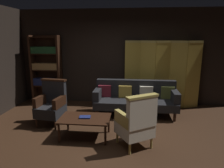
# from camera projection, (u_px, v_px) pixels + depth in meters

# --- Properties ---
(ground_plane) EXTENTS (10.00, 10.00, 0.00)m
(ground_plane) POSITION_uv_depth(u_px,v_px,m) (108.00, 139.00, 4.10)
(ground_plane) COLOR #331E11
(back_wall) EXTENTS (7.20, 0.10, 2.80)m
(back_wall) POSITION_uv_depth(u_px,v_px,m) (118.00, 57.00, 6.16)
(back_wall) COLOR black
(back_wall) RESTS_ON ground_plane
(folding_screen) EXTENTS (2.14, 0.26, 1.90)m
(folding_screen) POSITION_uv_depth(u_px,v_px,m) (162.00, 73.00, 5.85)
(folding_screen) COLOR #B29338
(folding_screen) RESTS_ON ground_plane
(bookshelf) EXTENTS (0.90, 0.32, 2.05)m
(bookshelf) POSITION_uv_depth(u_px,v_px,m) (47.00, 68.00, 6.21)
(bookshelf) COLOR black
(bookshelf) RESTS_ON ground_plane
(velvet_couch) EXTENTS (2.12, 0.78, 0.88)m
(velvet_couch) POSITION_uv_depth(u_px,v_px,m) (135.00, 97.00, 5.36)
(velvet_couch) COLOR black
(velvet_couch) RESTS_ON ground_plane
(coffee_table) EXTENTS (1.00, 0.64, 0.42)m
(coffee_table) POSITION_uv_depth(u_px,v_px,m) (85.00, 120.00, 4.11)
(coffee_table) COLOR black
(coffee_table) RESTS_ON ground_plane
(armchair_gilt_accent) EXTENTS (0.80, 0.80, 1.04)m
(armchair_gilt_accent) POSITION_uv_depth(u_px,v_px,m) (136.00, 122.00, 3.70)
(armchair_gilt_accent) COLOR tan
(armchair_gilt_accent) RESTS_ON ground_plane
(armchair_wing_left) EXTENTS (0.65, 0.65, 1.04)m
(armchair_wing_left) POSITION_uv_depth(u_px,v_px,m) (52.00, 104.00, 4.73)
(armchair_wing_left) COLOR black
(armchair_wing_left) RESTS_ON ground_plane
(book_navy_cloth) EXTENTS (0.24, 0.17, 0.03)m
(book_navy_cloth) POSITION_uv_depth(u_px,v_px,m) (85.00, 117.00, 4.09)
(book_navy_cloth) COLOR navy
(book_navy_cloth) RESTS_ON coffee_table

